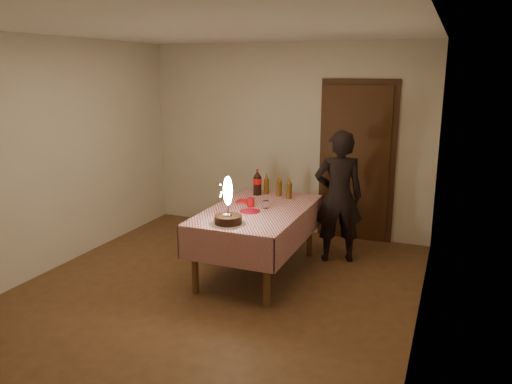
{
  "coord_description": "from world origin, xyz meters",
  "views": [
    {
      "loc": [
        2.19,
        -4.28,
        2.23
      ],
      "look_at": [
        0.24,
        0.57,
        0.95
      ],
      "focal_mm": 35.0,
      "sensor_mm": 36.0,
      "label": 1
    }
  ],
  "objects_px": {
    "amber_bottle_left": "(266,185)",
    "clear_cup": "(266,204)",
    "red_cup": "(251,202)",
    "amber_bottle_mid": "(279,186)",
    "photographer": "(338,197)",
    "birthday_cake": "(228,212)",
    "amber_bottle_right": "(289,189)",
    "red_plate": "(250,211)",
    "cola_bottle": "(257,182)",
    "dining_table": "(258,217)"
  },
  "relations": [
    {
      "from": "red_plate",
      "to": "amber_bottle_left",
      "type": "xyz_separation_m",
      "value": [
        -0.12,
        0.8,
        0.11
      ]
    },
    {
      "from": "birthday_cake",
      "to": "amber_bottle_left",
      "type": "relative_size",
      "value": 1.89
    },
    {
      "from": "red_plate",
      "to": "red_cup",
      "type": "relative_size",
      "value": 2.2
    },
    {
      "from": "clear_cup",
      "to": "amber_bottle_left",
      "type": "bearing_deg",
      "value": 110.18
    },
    {
      "from": "dining_table",
      "to": "photographer",
      "type": "distance_m",
      "value": 1.04
    },
    {
      "from": "birthday_cake",
      "to": "amber_bottle_mid",
      "type": "xyz_separation_m",
      "value": [
        0.09,
        1.26,
        -0.0
      ]
    },
    {
      "from": "cola_bottle",
      "to": "amber_bottle_right",
      "type": "distance_m",
      "value": 0.42
    },
    {
      "from": "dining_table",
      "to": "birthday_cake",
      "type": "relative_size",
      "value": 3.57
    },
    {
      "from": "dining_table",
      "to": "photographer",
      "type": "relative_size",
      "value": 1.1
    },
    {
      "from": "dining_table",
      "to": "amber_bottle_mid",
      "type": "height_order",
      "value": "amber_bottle_mid"
    },
    {
      "from": "red_plate",
      "to": "birthday_cake",
      "type": "bearing_deg",
      "value": -93.35
    },
    {
      "from": "red_plate",
      "to": "cola_bottle",
      "type": "distance_m",
      "value": 0.77
    },
    {
      "from": "birthday_cake",
      "to": "amber_bottle_mid",
      "type": "bearing_deg",
      "value": 85.92
    },
    {
      "from": "red_plate",
      "to": "red_cup",
      "type": "distance_m",
      "value": 0.21
    },
    {
      "from": "cola_bottle",
      "to": "birthday_cake",
      "type": "bearing_deg",
      "value": -81.71
    },
    {
      "from": "red_plate",
      "to": "amber_bottle_mid",
      "type": "height_order",
      "value": "amber_bottle_mid"
    },
    {
      "from": "dining_table",
      "to": "red_plate",
      "type": "bearing_deg",
      "value": -103.81
    },
    {
      "from": "clear_cup",
      "to": "amber_bottle_left",
      "type": "relative_size",
      "value": 0.35
    },
    {
      "from": "dining_table",
      "to": "cola_bottle",
      "type": "relative_size",
      "value": 5.42
    },
    {
      "from": "red_cup",
      "to": "amber_bottle_mid",
      "type": "bearing_deg",
      "value": 77.46
    },
    {
      "from": "birthday_cake",
      "to": "photographer",
      "type": "distance_m",
      "value": 1.57
    },
    {
      "from": "clear_cup",
      "to": "amber_bottle_right",
      "type": "relative_size",
      "value": 0.35
    },
    {
      "from": "cola_bottle",
      "to": "amber_bottle_left",
      "type": "distance_m",
      "value": 0.12
    },
    {
      "from": "amber_bottle_left",
      "to": "photographer",
      "type": "bearing_deg",
      "value": 3.77
    },
    {
      "from": "red_cup",
      "to": "amber_bottle_mid",
      "type": "relative_size",
      "value": 0.39
    },
    {
      "from": "amber_bottle_left",
      "to": "photographer",
      "type": "height_order",
      "value": "photographer"
    },
    {
      "from": "red_cup",
      "to": "amber_bottle_mid",
      "type": "height_order",
      "value": "amber_bottle_mid"
    },
    {
      "from": "red_cup",
      "to": "cola_bottle",
      "type": "relative_size",
      "value": 0.31
    },
    {
      "from": "red_cup",
      "to": "amber_bottle_mid",
      "type": "distance_m",
      "value": 0.6
    },
    {
      "from": "clear_cup",
      "to": "red_cup",
      "type": "bearing_deg",
      "value": 178.7
    },
    {
      "from": "photographer",
      "to": "red_cup",
      "type": "bearing_deg",
      "value": -141.19
    },
    {
      "from": "amber_bottle_left",
      "to": "clear_cup",
      "type": "bearing_deg",
      "value": -69.82
    },
    {
      "from": "dining_table",
      "to": "amber_bottle_left",
      "type": "relative_size",
      "value": 6.75
    },
    {
      "from": "birthday_cake",
      "to": "red_plate",
      "type": "relative_size",
      "value": 2.19
    },
    {
      "from": "red_cup",
      "to": "cola_bottle",
      "type": "xyz_separation_m",
      "value": [
        -0.14,
        0.54,
        0.1
      ]
    },
    {
      "from": "amber_bottle_right",
      "to": "photographer",
      "type": "height_order",
      "value": "photographer"
    },
    {
      "from": "dining_table",
      "to": "birthday_cake",
      "type": "bearing_deg",
      "value": -95.73
    },
    {
      "from": "birthday_cake",
      "to": "amber_bottle_right",
      "type": "xyz_separation_m",
      "value": [
        0.24,
        1.18,
        -0.0
      ]
    },
    {
      "from": "clear_cup",
      "to": "amber_bottle_right",
      "type": "xyz_separation_m",
      "value": [
        0.1,
        0.51,
        0.07
      ]
    },
    {
      "from": "dining_table",
      "to": "cola_bottle",
      "type": "distance_m",
      "value": 0.68
    },
    {
      "from": "red_cup",
      "to": "photographer",
      "type": "bearing_deg",
      "value": 38.81
    },
    {
      "from": "amber_bottle_mid",
      "to": "amber_bottle_right",
      "type": "bearing_deg",
      "value": -26.99
    },
    {
      "from": "red_plate",
      "to": "red_cup",
      "type": "height_order",
      "value": "red_cup"
    },
    {
      "from": "red_plate",
      "to": "amber_bottle_mid",
      "type": "xyz_separation_m",
      "value": [
        0.06,
        0.77,
        0.11
      ]
    },
    {
      "from": "red_plate",
      "to": "amber_bottle_left",
      "type": "bearing_deg",
      "value": 98.31
    },
    {
      "from": "birthday_cake",
      "to": "red_cup",
      "type": "height_order",
      "value": "birthday_cake"
    },
    {
      "from": "birthday_cake",
      "to": "red_cup",
      "type": "xyz_separation_m",
      "value": [
        -0.04,
        0.68,
        -0.07
      ]
    },
    {
      "from": "dining_table",
      "to": "amber_bottle_mid",
      "type": "distance_m",
      "value": 0.67
    },
    {
      "from": "cola_bottle",
      "to": "photographer",
      "type": "distance_m",
      "value": 0.99
    },
    {
      "from": "clear_cup",
      "to": "amber_bottle_left",
      "type": "xyz_separation_m",
      "value": [
        -0.23,
        0.62,
        0.07
      ]
    }
  ]
}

